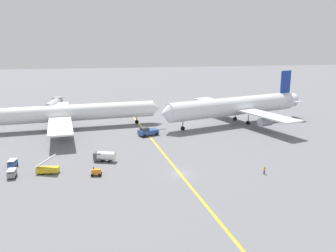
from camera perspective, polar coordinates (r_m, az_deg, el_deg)
The scene contains 12 objects.
ground_plane at distance 74.54m, azimuth 2.09°, elevation -7.67°, with size 600.00×600.00×0.00m, color slate.
taxiway_stripe at distance 83.54m, azimuth -0.08°, elevation -5.27°, with size 0.50×120.00×0.01m, color yellow.
airliner_at_gate_left at distance 115.12m, azimuth -16.03°, elevation 1.97°, with size 59.82×50.33×16.47m.
airliner_being_pushed at distance 119.17m, azimuth 10.76°, elevation 3.12°, with size 53.49×47.63×16.78m.
pushback_tug at distance 103.30m, azimuth -3.30°, elevation -0.89°, with size 8.87×4.71×2.88m.
gse_stair_truck_yellow at distance 78.46m, azimuth -18.89°, elevation -6.52°, with size 4.82×2.55×4.06m.
gse_fuel_bowser_stubby at distance 82.45m, azimuth -10.25°, elevation -4.79°, with size 5.25×3.47×2.40m.
gse_baggage_cart_near_cluster at distance 78.75m, azimuth -23.91°, elevation -7.03°, with size 1.63×2.75×1.71m.
gse_gpu_cart_small at distance 74.60m, azimuth -11.51°, elevation -7.28°, with size 2.30×1.88×1.90m.
gse_baggage_cart_trailing at distance 84.89m, azimuth -23.81°, elevation -5.56°, with size 1.83×2.87×1.71m.
ground_crew_marshaller_foreground at distance 76.57m, azimuth 15.29°, elevation -6.90°, with size 0.50×0.36×1.63m.
jet_bridge at distance 139.82m, azimuth -17.88°, elevation 3.44°, with size 5.44×16.36×5.70m.
Camera 1 is at (-16.01, -67.59, 27.06)m, focal length 37.74 mm.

